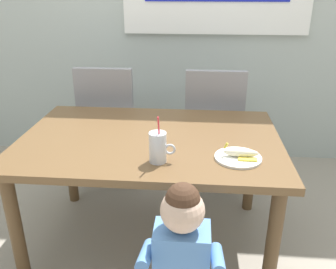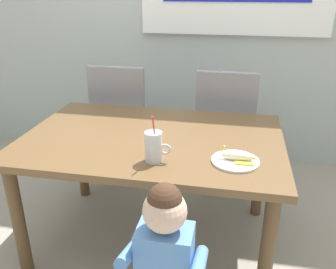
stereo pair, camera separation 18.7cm
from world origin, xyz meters
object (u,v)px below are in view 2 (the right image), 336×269
(snack_plate, at_px, (235,161))
(dining_chair_right, at_px, (225,124))
(dining_chair_left, at_px, (123,117))
(milk_cup, at_px, (154,148))
(dining_table, at_px, (152,150))
(toddler_standing, at_px, (165,253))
(peeled_banana, at_px, (239,157))

(snack_plate, bearing_deg, dining_chair_right, 95.10)
(dining_chair_left, distance_m, snack_plate, 1.30)
(dining_chair_left, relative_size, milk_cup, 3.89)
(dining_table, height_order, toddler_standing, toddler_standing)
(peeled_banana, bearing_deg, dining_chair_left, 133.31)
(toddler_standing, height_order, snack_plate, toddler_standing)
(dining_chair_left, height_order, dining_chair_right, same)
(dining_table, xyz_separation_m, dining_chair_left, (-0.41, 0.72, -0.08))
(dining_chair_left, xyz_separation_m, snack_plate, (0.88, -0.95, 0.18))
(dining_table, xyz_separation_m, milk_cup, (0.08, -0.29, 0.15))
(toddler_standing, xyz_separation_m, milk_cup, (-0.14, 0.41, 0.26))
(milk_cup, height_order, peeled_banana, milk_cup)
(toddler_standing, bearing_deg, peeled_banana, 60.75)
(snack_plate, bearing_deg, dining_table, 153.78)
(dining_chair_left, distance_m, toddler_standing, 1.55)
(dining_chair_right, relative_size, snack_plate, 4.17)
(dining_chair_left, distance_m, peeled_banana, 1.32)
(milk_cup, distance_m, snack_plate, 0.40)
(milk_cup, xyz_separation_m, snack_plate, (0.39, 0.06, -0.06))
(dining_chair_right, xyz_separation_m, milk_cup, (-0.30, -1.00, 0.24))
(snack_plate, bearing_deg, toddler_standing, -117.87)
(milk_cup, bearing_deg, dining_table, 105.16)
(dining_chair_right, bearing_deg, dining_table, 61.74)
(dining_chair_right, distance_m, peeled_banana, 0.96)
(toddler_standing, bearing_deg, dining_chair_right, 83.31)
(dining_table, distance_m, peeled_banana, 0.55)
(dining_chair_left, relative_size, peeled_banana, 5.56)
(dining_table, relative_size, snack_plate, 6.29)
(toddler_standing, relative_size, milk_cup, 3.39)
(dining_chair_left, xyz_separation_m, toddler_standing, (0.63, -1.42, -0.02))
(dining_chair_right, bearing_deg, toddler_standing, 83.31)
(toddler_standing, height_order, peeled_banana, toddler_standing)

